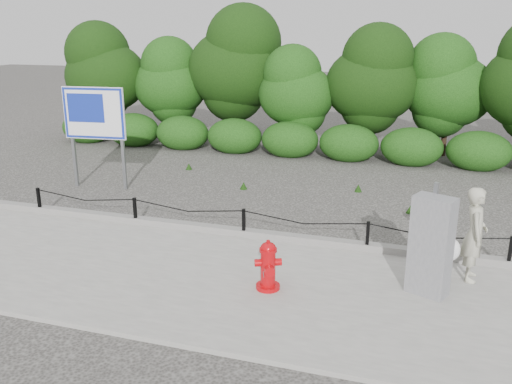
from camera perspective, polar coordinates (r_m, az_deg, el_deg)
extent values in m
plane|color=#2D2B28|center=(11.21, -1.29, -5.09)|extent=(90.00, 90.00, 0.00)
cube|color=gray|center=(9.49, -5.25, -9.16)|extent=(14.00, 4.00, 0.08)
cube|color=slate|center=(11.20, -1.21, -4.29)|extent=(14.00, 0.22, 0.14)
cube|color=black|center=(13.47, -21.88, -0.82)|extent=(0.06, 0.06, 0.60)
cube|color=black|center=(12.07, -12.61, -1.95)|extent=(0.06, 0.06, 0.60)
cube|color=black|center=(11.07, -1.30, -3.27)|extent=(0.06, 0.06, 0.60)
cube|color=black|center=(10.58, 11.66, -4.61)|extent=(0.06, 0.06, 0.60)
cube|color=black|center=(10.67, 25.18, -5.76)|extent=(0.06, 0.06, 0.60)
cylinder|color=black|center=(12.66, -17.59, -0.41)|extent=(2.50, 0.02, 0.02)
cylinder|color=black|center=(11.44, -7.25, -1.56)|extent=(2.50, 0.02, 0.02)
cylinder|color=black|center=(10.68, 5.06, -2.85)|extent=(2.50, 0.02, 0.02)
cylinder|color=black|center=(10.47, 18.55, -4.11)|extent=(2.50, 0.02, 0.02)
cylinder|color=black|center=(22.15, -15.22, 8.24)|extent=(0.18, 0.18, 2.18)
ellipsoid|color=#1E430F|center=(21.98, -15.53, 12.16)|extent=(3.22, 2.79, 3.48)
cylinder|color=black|center=(21.28, -8.87, 7.93)|extent=(0.18, 0.18, 1.91)
ellipsoid|color=#1E430F|center=(21.12, -9.03, 11.50)|extent=(2.82, 2.44, 3.05)
cylinder|color=black|center=(20.64, -2.10, 8.62)|extent=(0.18, 0.18, 2.47)
ellipsoid|color=#1E430F|center=(20.46, -2.15, 13.41)|extent=(3.65, 3.16, 3.94)
cylinder|color=black|center=(19.23, 4.19, 6.97)|extent=(0.18, 0.18, 1.79)
ellipsoid|color=#1E430F|center=(19.05, 4.27, 10.69)|extent=(2.66, 2.30, 2.87)
cylinder|color=black|center=(19.18, 11.82, 7.14)|extent=(0.18, 0.18, 2.13)
ellipsoid|color=#1E430F|center=(18.99, 12.10, 11.59)|extent=(3.16, 2.73, 3.41)
cylinder|color=black|center=(19.50, 19.29, 6.49)|extent=(0.18, 0.18, 1.98)
ellipsoid|color=#1E430F|center=(19.32, 19.69, 10.52)|extent=(2.93, 2.53, 3.17)
cylinder|color=#B4060C|center=(9.05, 1.26, -9.91)|extent=(0.52, 0.52, 0.07)
cylinder|color=#B4060C|center=(8.91, 1.28, -8.00)|extent=(0.32, 0.32, 0.60)
cylinder|color=#B4060C|center=(8.78, 1.29, -6.11)|extent=(0.38, 0.38, 0.06)
ellipsoid|color=#B4060C|center=(8.77, 1.29, -5.91)|extent=(0.33, 0.33, 0.19)
cylinder|color=#B4060C|center=(8.73, 1.30, -5.27)|extent=(0.09, 0.09, 0.06)
cylinder|color=#B4060C|center=(8.85, 0.21, -7.47)|extent=(0.15, 0.16, 0.12)
cylinder|color=#B4060C|center=(8.89, 2.35, -7.37)|extent=(0.15, 0.16, 0.12)
cylinder|color=#B4060C|center=(8.74, 1.42, -8.29)|extent=(0.20, 0.19, 0.17)
cylinder|color=slate|center=(8.82, 0.80, -8.68)|extent=(0.01, 0.06, 0.13)
imported|color=#ADAA94|center=(9.78, 22.03, -4.15)|extent=(0.40, 0.60, 1.62)
ellipsoid|color=white|center=(9.70, 19.86, -5.72)|extent=(0.29, 0.23, 0.39)
cube|color=gray|center=(9.01, 17.93, -5.45)|extent=(0.71, 0.57, 1.63)
cube|color=slate|center=(9.19, 17.99, -4.45)|extent=(0.09, 0.09, 1.80)
cube|color=slate|center=(15.48, -18.73, 5.47)|extent=(0.09, 0.09, 2.73)
cube|color=slate|center=(14.82, -13.90, 5.39)|extent=(0.09, 0.09, 2.73)
cube|color=white|center=(14.98, -16.69, 7.95)|extent=(1.70, 0.24, 1.37)
cube|color=#142997|center=(14.95, -16.74, 7.93)|extent=(1.66, 0.19, 1.33)
cube|color=#142997|center=(15.02, -17.50, 8.43)|extent=(1.02, 0.12, 0.75)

